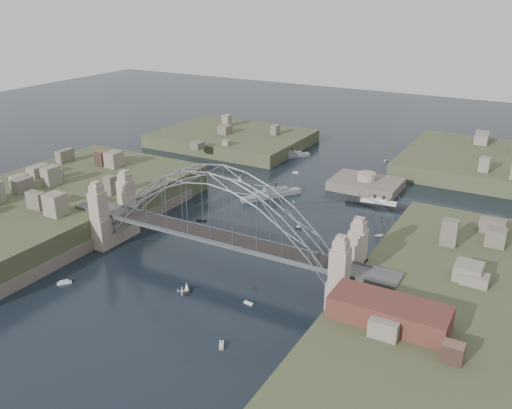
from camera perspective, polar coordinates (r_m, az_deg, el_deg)
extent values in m
plane|color=black|center=(128.80, -3.97, -6.72)|extent=(500.00, 500.00, 0.00)
cube|color=#4A4A4D|center=(125.20, -4.06, -3.50)|extent=(84.00, 6.00, 0.70)
cube|color=slate|center=(122.72, -4.83, -3.78)|extent=(84.00, 0.25, 0.50)
cube|color=slate|center=(127.24, -3.32, -2.78)|extent=(84.00, 0.25, 0.50)
cube|color=black|center=(124.97, -4.07, -3.27)|extent=(55.20, 5.20, 0.35)
cube|color=gray|center=(140.17, -16.05, -1.12)|extent=(3.40, 3.40, 17.70)
cube|color=gray|center=(146.73, -13.33, 0.18)|extent=(3.40, 3.40, 17.70)
cube|color=gray|center=(108.06, 8.66, -7.54)|extent=(3.40, 3.40, 17.70)
cube|color=gray|center=(116.44, 10.46, -5.40)|extent=(3.40, 3.40, 17.70)
cube|color=gray|center=(145.23, -14.48, -2.23)|extent=(4.08, 13.80, 8.00)
cube|color=gray|center=(114.56, 9.45, -8.57)|extent=(4.08, 13.80, 8.00)
cube|color=#3F462B|center=(164.47, -21.16, -0.94)|extent=(50.00, 90.00, 12.00)
cube|color=#60564C|center=(149.06, -15.49, -2.97)|extent=(6.00, 70.00, 4.00)
cube|color=#3F462B|center=(111.24, 22.54, -12.32)|extent=(50.00, 90.00, 12.00)
cube|color=#60564C|center=(115.05, 11.24, -10.31)|extent=(6.00, 70.00, 4.00)
cube|color=#3F462B|center=(231.12, -2.51, 6.43)|extent=(60.00, 45.00, 9.00)
cube|color=#3F462B|center=(213.25, 24.64, 3.20)|extent=(70.00, 55.00, 9.50)
cube|color=#60564C|center=(182.62, 11.37, 1.50)|extent=(22.00, 16.00, 7.00)
cylinder|color=gray|center=(181.09, 11.48, 2.89)|extent=(6.00, 6.00, 2.40)
cube|color=#592D26|center=(96.94, 13.73, -10.86)|extent=(20.00, 8.00, 4.00)
cube|color=#4A4A4D|center=(92.76, 7.45, -19.19)|extent=(4.00, 22.00, 1.40)
cube|color=gray|center=(171.37, 1.60, 0.92)|extent=(13.48, 18.65, 1.82)
cube|color=gray|center=(170.89, 1.60, 1.35)|extent=(7.87, 10.56, 1.37)
cube|color=gray|center=(170.54, 1.61, 1.67)|extent=(4.06, 5.11, 0.91)
cylinder|color=black|center=(169.61, 1.18, 1.85)|extent=(0.98, 0.98, 1.82)
cylinder|color=black|center=(170.93, 2.03, 2.00)|extent=(0.98, 0.98, 1.82)
cylinder|color=slate|center=(167.62, -0.23, 1.52)|extent=(0.18, 0.18, 4.55)
cylinder|color=slate|center=(173.25, 3.39, 2.17)|extent=(0.18, 0.18, 4.55)
cube|color=gray|center=(212.39, 3.63, 5.00)|extent=(11.21, 14.10, 1.59)
cube|color=gray|center=(212.05, 3.64, 5.31)|extent=(6.52, 8.01, 1.19)
cube|color=gray|center=(211.80, 3.65, 5.54)|extent=(3.33, 3.91, 0.80)
cylinder|color=black|center=(211.11, 3.38, 5.69)|extent=(0.79, 0.79, 1.59)
cylinder|color=black|center=(212.12, 3.92, 5.76)|extent=(0.79, 0.79, 1.59)
cylinder|color=slate|center=(209.56, 2.49, 5.53)|extent=(0.16, 0.16, 3.98)
cylinder|color=slate|center=(213.86, 4.79, 5.81)|extent=(0.16, 0.16, 3.98)
cube|color=black|center=(168.12, 12.65, -0.08)|extent=(19.68, 4.68, 1.42)
cube|color=silver|center=(167.73, 12.68, 0.26)|extent=(10.88, 3.10, 1.06)
cube|color=silver|center=(167.45, 12.70, 0.51)|extent=(5.00, 1.96, 0.71)
cylinder|color=black|center=(167.46, 12.26, 0.78)|extent=(0.96, 0.96, 1.42)
cylinder|color=black|center=(167.02, 13.18, 0.64)|extent=(0.96, 0.96, 1.42)
cylinder|color=slate|center=(168.34, 10.77, 0.94)|extent=(0.14, 0.14, 3.55)
cylinder|color=slate|center=(166.46, 14.68, 0.36)|extent=(0.14, 0.14, 3.55)
cube|color=#ACAFB4|center=(104.87, -7.76, -8.97)|extent=(1.36, 1.12, 0.26)
cube|color=#ACAFB4|center=(104.84, -7.76, -8.95)|extent=(2.00, 2.55, 0.06)
cube|color=#ACAFB4|center=(104.82, -8.18, -8.93)|extent=(0.68, 0.84, 0.33)
cube|color=silver|center=(154.75, -5.72, -1.66)|extent=(2.95, 1.67, 0.45)
cube|color=silver|center=(149.60, 4.50, -2.46)|extent=(1.94, 1.50, 0.45)
cube|color=silver|center=(149.44, 4.51, -2.32)|extent=(1.25, 1.03, 0.40)
cylinder|color=black|center=(149.26, 4.51, -2.16)|extent=(0.16, 0.16, 0.70)
cube|color=silver|center=(120.60, -7.23, -8.90)|extent=(3.09, 3.33, 0.45)
cylinder|color=slate|center=(120.07, -7.25, -8.47)|extent=(0.08, 0.08, 2.20)
cone|color=silver|center=(120.07, -7.25, -8.47)|extent=(1.57, 1.59, 1.92)
cube|color=silver|center=(148.26, 12.74, -3.19)|extent=(2.06, 1.94, 0.45)
cube|color=silver|center=(185.75, -1.69, 2.49)|extent=(3.55, 2.05, 0.45)
cylinder|color=slate|center=(185.41, -1.69, 2.79)|extent=(0.08, 0.08, 2.20)
cone|color=silver|center=(185.41, -1.69, 2.79)|extent=(1.48, 1.32, 1.92)
cube|color=silver|center=(167.36, 3.94, 0.24)|extent=(1.24, 1.41, 0.45)
cube|color=silver|center=(103.46, -3.63, -14.49)|extent=(2.06, 2.71, 0.45)
cube|color=silver|center=(103.22, -3.63, -14.31)|extent=(1.42, 1.73, 0.40)
cylinder|color=black|center=(102.96, -3.64, -14.11)|extent=(0.16, 0.16, 0.70)
cube|color=silver|center=(194.19, 4.13, 3.30)|extent=(2.04, 1.72, 0.45)
cube|color=silver|center=(194.06, 4.14, 3.41)|extent=(1.32, 1.17, 0.40)
cylinder|color=black|center=(193.92, 4.14, 3.54)|extent=(0.16, 0.16, 0.70)
cube|color=silver|center=(125.93, 8.62, -7.56)|extent=(2.36, 2.56, 0.45)
cube|color=silver|center=(125.74, 8.63, -7.40)|extent=(1.58, 1.67, 0.40)
cylinder|color=black|center=(125.53, 8.64, -7.22)|extent=(0.16, 0.16, 0.70)
cube|color=silver|center=(129.65, -19.39, -7.74)|extent=(2.67, 3.02, 0.45)
cube|color=silver|center=(129.46, -19.41, -7.59)|extent=(1.80, 1.97, 0.40)
cylinder|color=black|center=(129.25, -19.44, -7.41)|extent=(0.16, 0.16, 0.70)
cube|color=silver|center=(212.80, 13.41, 4.41)|extent=(0.96, 1.83, 0.45)
cube|color=silver|center=(212.69, 13.42, 4.51)|extent=(0.71, 1.13, 0.40)
cylinder|color=black|center=(212.56, 13.43, 4.63)|extent=(0.16, 0.16, 0.70)
cube|color=silver|center=(169.55, -9.39, 0.28)|extent=(2.60, 1.13, 0.45)
cube|color=silver|center=(115.24, -0.78, -10.28)|extent=(2.11, 0.95, 0.45)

